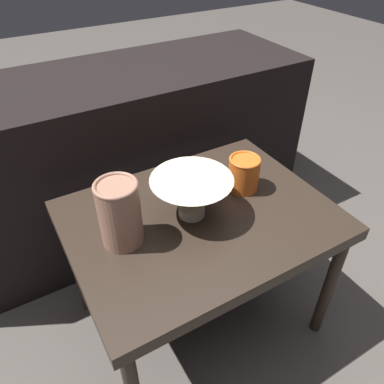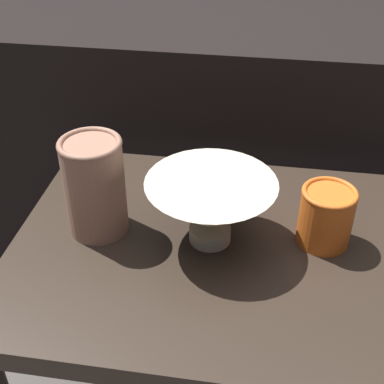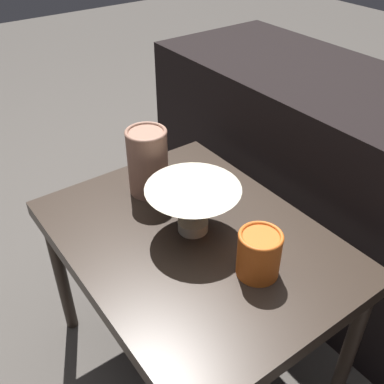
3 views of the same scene
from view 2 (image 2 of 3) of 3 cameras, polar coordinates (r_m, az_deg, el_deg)
table at (r=0.97m, az=2.96°, el=-7.96°), size 0.73×0.55×0.49m
couch_backdrop at (r=1.52m, az=5.53°, el=5.32°), size 1.48×0.50×0.69m
bowl at (r=0.90m, az=2.00°, el=-1.56°), size 0.22×0.22×0.12m
vase_textured_left at (r=0.93m, az=-10.34°, el=0.71°), size 0.11×0.11×0.18m
vase_colorful_right at (r=0.94m, az=14.11°, el=-2.43°), size 0.09×0.09×0.11m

